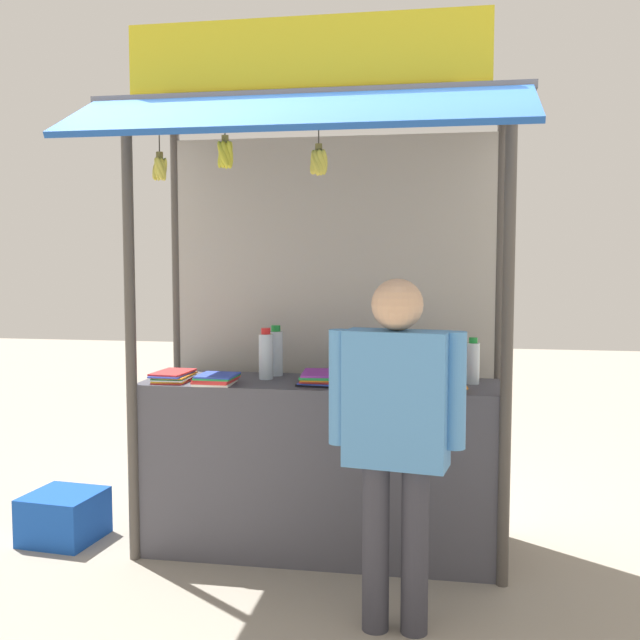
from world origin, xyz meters
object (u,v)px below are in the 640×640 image
object	(u,v)px
magazine_stack_front_left	(323,378)
banana_bunch_leftmost	(160,168)
water_bottle_front_right	(266,355)
magazine_stack_back_right	(444,386)
vendor_person	(396,422)
magazine_stack_right	(216,379)
banana_bunch_inner_left	(225,154)
water_bottle_mid_left	(473,362)
magazine_stack_far_left	(173,376)
plastic_crate	(64,516)
banana_bunch_inner_right	(319,162)
water_bottle_back_left	(394,356)
water_bottle_center	(276,352)
water_bottle_far_right	(435,361)

from	to	relation	value
magazine_stack_front_left	banana_bunch_leftmost	world-z (taller)	banana_bunch_leftmost
water_bottle_front_right	magazine_stack_back_right	xyz separation A→B (m)	(1.02, -0.22, -0.11)
water_bottle_front_right	vendor_person	xyz separation A→B (m)	(0.82, -0.90, -0.16)
magazine_stack_front_left	magazine_stack_right	size ratio (longest dim) A/B	1.40
magazine_stack_right	banana_bunch_inner_left	world-z (taller)	banana_bunch_inner_left
water_bottle_mid_left	magazine_stack_far_left	distance (m)	1.69
magazine_stack_far_left	plastic_crate	size ratio (longest dim) A/B	0.73
banana_bunch_inner_right	water_bottle_front_right	bearing A→B (deg)	131.82
magazine_stack_far_left	banana_bunch_leftmost	world-z (taller)	banana_bunch_leftmost
magazine_stack_right	banana_bunch_inner_right	xyz separation A→B (m)	(0.62, -0.21, 1.15)
water_bottle_back_left	banana_bunch_inner_right	size ratio (longest dim) A/B	1.12
magazine_stack_far_left	magazine_stack_back_right	distance (m)	1.52
water_bottle_back_left	banana_bunch_inner_left	world-z (taller)	banana_bunch_inner_left
water_bottle_center	magazine_stack_right	bearing A→B (deg)	-126.07
magazine_stack_back_right	water_bottle_center	bearing A→B (deg)	160.30
magazine_stack_far_left	magazine_stack_right	world-z (taller)	same
water_bottle_mid_left	magazine_stack_front_left	world-z (taller)	water_bottle_mid_left
magazine_stack_right	banana_bunch_inner_left	size ratio (longest dim) A/B	0.99
magazine_stack_back_right	magazine_stack_front_left	world-z (taller)	magazine_stack_front_left
water_bottle_far_right	magazine_stack_right	size ratio (longest dim) A/B	1.16
vendor_person	water_bottle_center	bearing A→B (deg)	-43.77
water_bottle_mid_left	water_bottle_far_right	world-z (taller)	water_bottle_far_right
banana_bunch_leftmost	water_bottle_front_right	bearing A→B (deg)	43.57
water_bottle_mid_left	banana_bunch_inner_left	world-z (taller)	banana_bunch_inner_left
water_bottle_far_right	water_bottle_center	world-z (taller)	water_bottle_center
plastic_crate	vendor_person	bearing A→B (deg)	-20.55
banana_bunch_inner_left	water_bottle_center	bearing A→B (deg)	77.34
water_bottle_mid_left	water_bottle_center	distance (m)	1.15
vendor_person	banana_bunch_inner_right	bearing A→B (deg)	-38.61
water_bottle_far_right	magazine_stack_right	distance (m)	1.22
plastic_crate	water_bottle_center	bearing A→B (deg)	12.67
water_bottle_mid_left	magazine_stack_right	bearing A→B (deg)	-169.74
magazine_stack_back_right	magazine_stack_front_left	size ratio (longest dim) A/B	0.89
banana_bunch_inner_right	water_bottle_far_right	bearing A→B (deg)	37.21
water_bottle_mid_left	magazine_stack_back_right	world-z (taller)	water_bottle_mid_left
magazine_stack_far_left	banana_bunch_leftmost	bearing A→B (deg)	-79.42
water_bottle_center	magazine_stack_right	size ratio (longest dim) A/B	1.27
magazine_stack_front_left	banana_bunch_leftmost	bearing A→B (deg)	-157.49
magazine_stack_far_left	magazine_stack_back_right	world-z (taller)	magazine_stack_far_left
water_bottle_mid_left	vendor_person	bearing A→B (deg)	-110.74
water_bottle_mid_left	banana_bunch_leftmost	bearing A→B (deg)	-164.03
water_bottle_front_right	banana_bunch_inner_right	world-z (taller)	banana_bunch_inner_right
water_bottle_far_right	vendor_person	world-z (taller)	vendor_person
water_bottle_back_left	magazine_stack_front_left	size ratio (longest dim) A/B	0.95
magazine_stack_front_left	plastic_crate	bearing A→B (deg)	-178.31
water_bottle_center	vendor_person	xyz separation A→B (m)	(0.79, -1.04, -0.16)
water_bottle_back_left	magazine_stack_right	distance (m)	1.01
plastic_crate	magazine_stack_far_left	bearing A→B (deg)	-1.12
banana_bunch_inner_left	banana_bunch_inner_right	size ratio (longest dim) A/B	0.85
banana_bunch_leftmost	plastic_crate	bearing A→B (deg)	159.23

